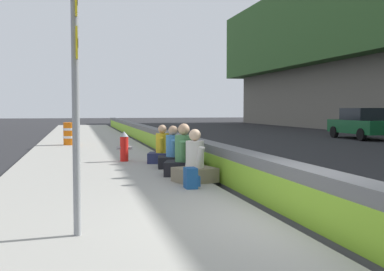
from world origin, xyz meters
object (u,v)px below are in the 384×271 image
object	(u,v)px
parked_car_fourth	(362,123)
seated_person_far	(162,151)
seated_person_middle	(184,159)
backpack	(191,178)
seated_person_foreground	(195,165)
construction_barrel	(70,134)
route_sign_post	(76,62)
fire_hydrant	(124,146)
seated_person_rear	(173,155)

from	to	relation	value
parked_car_fourth	seated_person_far	bearing A→B (deg)	127.65
seated_person_middle	seated_person_far	xyz separation A→B (m)	(2.60, 0.04, -0.04)
seated_person_middle	backpack	xyz separation A→B (m)	(-1.78, 0.25, -0.18)
seated_person_foreground	seated_person_middle	bearing A→B (deg)	0.51
construction_barrel	parked_car_fourth	xyz separation A→B (m)	(2.41, -15.52, 0.24)
route_sign_post	parked_car_fourth	world-z (taller)	route_sign_post
backpack	fire_hydrant	bearing A→B (deg)	9.04
seated_person_rear	parked_car_fourth	size ratio (longest dim) A/B	0.24
fire_hydrant	seated_person_foreground	size ratio (longest dim) A/B	0.79
seated_person_foreground	seated_person_far	bearing A→B (deg)	0.82
seated_person_far	parked_car_fourth	xyz separation A→B (m)	(9.92, -12.86, 0.39)
seated_person_middle	construction_barrel	bearing A→B (deg)	14.93
backpack	parked_car_fourth	distance (m)	19.39
construction_barrel	fire_hydrant	bearing A→B (deg)	-166.55
seated_person_far	parked_car_fourth	world-z (taller)	parked_car_fourth
route_sign_post	fire_hydrant	bearing A→B (deg)	-9.40
seated_person_far	fire_hydrant	bearing A→B (deg)	57.24
seated_person_far	backpack	size ratio (longest dim) A/B	2.70
seated_person_rear	backpack	size ratio (longest dim) A/B	2.74
parked_car_fourth	backpack	bearing A→B (deg)	137.58
seated_person_foreground	construction_barrel	size ratio (longest dim) A/B	1.17
fire_hydrant	parked_car_fourth	bearing A→B (deg)	-56.25
route_sign_post	parked_car_fourth	size ratio (longest dim) A/B	0.79
seated_person_far	backpack	xyz separation A→B (m)	(-4.39, 0.21, -0.14)
backpack	parked_car_fourth	world-z (taller)	parked_car_fourth
parked_car_fourth	construction_barrel	bearing A→B (deg)	98.84
seated_person_foreground	fire_hydrant	bearing A→B (deg)	14.00
backpack	construction_barrel	size ratio (longest dim) A/B	0.42
fire_hydrant	construction_barrel	size ratio (longest dim) A/B	0.93
backpack	construction_barrel	world-z (taller)	construction_barrel
route_sign_post	seated_person_foreground	distance (m)	4.80
fire_hydrant	backpack	size ratio (longest dim) A/B	2.20
fire_hydrant	seated_person_middle	xyz separation A→B (m)	(-3.26, -1.06, -0.07)
seated_person_middle	parked_car_fourth	xyz separation A→B (m)	(12.53, -12.82, 0.35)
route_sign_post	backpack	world-z (taller)	route_sign_post
fire_hydrant	construction_barrel	distance (m)	7.05
route_sign_post	seated_person_middle	xyz separation A→B (m)	(4.79, -2.39, -1.72)
seated_person_middle	construction_barrel	distance (m)	10.47
route_sign_post	seated_person_rear	distance (m)	6.89
seated_person_far	parked_car_fourth	distance (m)	16.25
fire_hydrant	seated_person_rear	xyz separation A→B (m)	(-1.84, -1.09, -0.11)
backpack	seated_person_far	bearing A→B (deg)	-2.76
seated_person_foreground	parked_car_fourth	bearing A→B (deg)	-43.41
seated_person_middle	construction_barrel	xyz separation A→B (m)	(10.11, 2.70, 0.11)
route_sign_post	construction_barrel	world-z (taller)	route_sign_post
seated_person_middle	seated_person_rear	xyz separation A→B (m)	(1.42, -0.03, -0.03)
seated_person_rear	parked_car_fourth	world-z (taller)	parked_car_fourth
seated_person_rear	backpack	bearing A→B (deg)	174.88
seated_person_far	construction_barrel	world-z (taller)	seated_person_far
fire_hydrant	parked_car_fourth	world-z (taller)	parked_car_fourth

